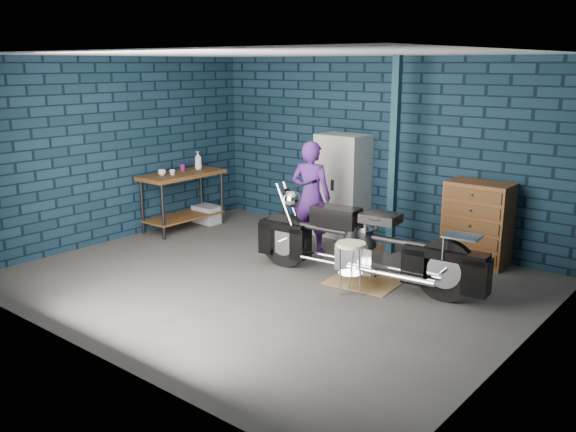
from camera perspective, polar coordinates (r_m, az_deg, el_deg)
name	(u,v)px	position (r m, az deg, el deg)	size (l,w,h in m)	color
ground	(270,281)	(7.53, -1.70, -6.06)	(6.00, 6.00, 0.00)	#44413F
room_walls	(299,122)	(7.53, 0.99, 8.82)	(6.02, 5.01, 2.71)	black
support_post	(394,158)	(8.44, 9.86, 5.41)	(0.10, 0.10, 2.70)	#132F3B
workbench	(183,201)	(9.90, -9.77, 1.41)	(0.60, 1.40, 0.91)	brown
drip_mat	(363,282)	(7.51, 7.01, -6.19)	(0.83, 0.62, 0.01)	olive
motorcycle	(364,238)	(7.34, 7.14, -2.10)	(2.56, 0.69, 1.13)	black
person	(311,197)	(8.50, 2.16, 1.80)	(0.57, 0.38, 1.57)	#4E217C
storage_bin	(208,214)	(10.28, -7.53, 0.17)	(0.46, 0.33, 0.28)	gray
locker	(342,186)	(9.31, 5.08, 2.82)	(0.73, 0.52, 1.57)	beige
tool_chest	(477,224)	(8.38, 17.25, -0.69)	(0.83, 0.46, 1.10)	brown
shop_stool	(350,268)	(7.06, 5.87, -4.89)	(0.34, 0.34, 0.61)	beige
cup_a	(162,173)	(9.63, -11.71, 4.01)	(0.12, 0.12, 0.09)	beige
cup_b	(172,172)	(9.64, -10.77, 4.03)	(0.09, 0.09, 0.08)	beige
mug_purple	(182,167)	(9.99, -9.85, 4.50)	(0.08, 0.08, 0.11)	#611966
bottle	(198,160)	(10.08, -8.40, 5.18)	(0.11, 0.11, 0.30)	gray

